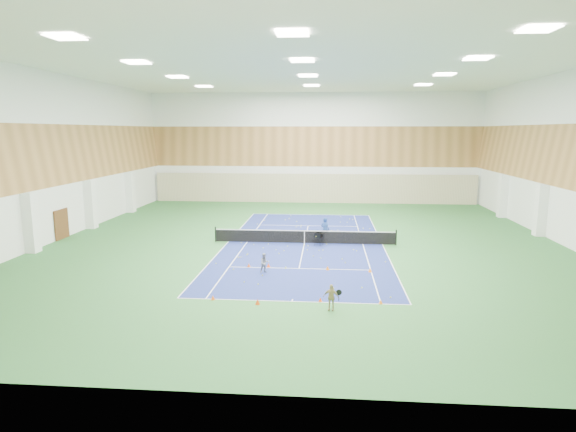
{
  "coord_description": "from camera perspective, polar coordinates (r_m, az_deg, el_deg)",
  "views": [
    {
      "loc": [
        1.57,
        -33.25,
        7.87
      ],
      "look_at": [
        -1.15,
        -0.25,
        2.0
      ],
      "focal_mm": 30.0,
      "sensor_mm": 36.0,
      "label": 1
    }
  ],
  "objects": [
    {
      "name": "ball_cart",
      "position": [
        33.49,
        3.65,
        -2.76
      ],
      "size": [
        0.7,
        0.7,
        0.91
      ],
      "primitive_type": null,
      "rotation": [
        0.0,
        0.0,
        -0.43
      ],
      "color": "black",
      "rests_on": "ground"
    },
    {
      "name": "back_curtain",
      "position": [
        53.39,
        3.0,
        3.29
      ],
      "size": [
        35.4,
        0.16,
        3.2
      ],
      "primitive_type": "cube",
      "color": "#C6B793",
      "rests_on": "ground"
    },
    {
      "name": "wood_cladding",
      "position": [
        33.29,
        2.04,
        10.27
      ],
      "size": [
        36.0,
        40.0,
        8.0
      ],
      "primitive_type": null,
      "color": "#A6733D",
      "rests_on": "room_shell"
    },
    {
      "name": "cone_base_b",
      "position": [
        22.49,
        -3.62,
        -10.1
      ],
      "size": [
        0.23,
        0.23,
        0.25
      ],
      "primitive_type": "cone",
      "color": "#E0420B",
      "rests_on": "ground"
    },
    {
      "name": "cone_svc_b",
      "position": [
        28.27,
        -2.32,
        -5.85
      ],
      "size": [
        0.23,
        0.23,
        0.25
      ],
      "primitive_type": "cone",
      "color": "#FE410D",
      "rests_on": "ground"
    },
    {
      "name": "cone_base_c",
      "position": [
        22.83,
        3.85,
        -9.86
      ],
      "size": [
        0.19,
        0.19,
        0.21
      ],
      "primitive_type": "cone",
      "color": "#FF4A0D",
      "rests_on": "ground"
    },
    {
      "name": "child_court",
      "position": [
        27.14,
        -2.79,
        -5.58
      ],
      "size": [
        0.68,
        0.63,
        1.12
      ],
      "primitive_type": "imported",
      "rotation": [
        0.0,
        0.0,
        0.49
      ],
      "color": "gray",
      "rests_on": "ground"
    },
    {
      "name": "cone_svc_d",
      "position": [
        27.7,
        9.71,
        -6.35
      ],
      "size": [
        0.22,
        0.22,
        0.24
      ],
      "primitive_type": "cone",
      "color": "orange",
      "rests_on": "ground"
    },
    {
      "name": "cone_base_d",
      "position": [
        22.93,
        10.93,
        -9.94
      ],
      "size": [
        0.18,
        0.18,
        0.2
      ],
      "primitive_type": "cone",
      "color": "orange",
      "rests_on": "ground"
    },
    {
      "name": "coach",
      "position": [
        34.56,
        4.43,
        -1.63
      ],
      "size": [
        0.77,
        0.66,
        1.78
      ],
      "primitive_type": "imported",
      "rotation": [
        0.0,
        0.0,
        2.71
      ],
      "color": "navy",
      "rests_on": "ground"
    },
    {
      "name": "tennis_balls_scatter",
      "position": [
        34.19,
        1.96,
        -3.18
      ],
      "size": [
        10.57,
        22.77,
        0.07
      ],
      "primitive_type": null,
      "color": "yellow",
      "rests_on": "ground"
    },
    {
      "name": "room_shell",
      "position": [
        33.34,
        2.02,
        6.83
      ],
      "size": [
        36.0,
        40.0,
        12.0
      ],
      "primitive_type": null,
      "color": "white",
      "rests_on": "ground"
    },
    {
      "name": "ceiling_light_grid",
      "position": [
        33.53,
        2.08,
        16.98
      ],
      "size": [
        21.4,
        25.4,
        0.06
      ],
      "primitive_type": null,
      "color": "white",
      "rests_on": "room_shell"
    },
    {
      "name": "cone_svc_c",
      "position": [
        27.82,
        4.71,
        -6.15
      ],
      "size": [
        0.22,
        0.22,
        0.24
      ],
      "primitive_type": "cone",
      "color": "orange",
      "rests_on": "ground"
    },
    {
      "name": "door_left_b",
      "position": [
        39.13,
        -25.25,
        -0.88
      ],
      "size": [
        0.08,
        1.8,
        2.2
      ],
      "primitive_type": "cube",
      "color": "#593319",
      "rests_on": "ground"
    },
    {
      "name": "cone_svc_a",
      "position": [
        28.39,
        -4.67,
        -5.83
      ],
      "size": [
        0.21,
        0.21,
        0.24
      ],
      "primitive_type": "cone",
      "color": "#E2480B",
      "rests_on": "ground"
    },
    {
      "name": "child_apron",
      "position": [
        21.7,
        5.11,
        -9.57
      ],
      "size": [
        0.74,
        0.41,
        1.2
      ],
      "primitive_type": "imported",
      "rotation": [
        0.0,
        0.0,
        -0.17
      ],
      "color": "tan",
      "rests_on": "ground"
    },
    {
      "name": "ground",
      "position": [
        34.2,
        1.96,
        -3.26
      ],
      "size": [
        40.0,
        40.0,
        0.0
      ],
      "primitive_type": "plane",
      "color": "#2A632D",
      "rests_on": "ground"
    },
    {
      "name": "tennis_net",
      "position": [
        34.08,
        1.96,
        -2.36
      ],
      "size": [
        12.8,
        0.1,
        1.1
      ],
      "primitive_type": null,
      "color": "black",
      "rests_on": "ground"
    },
    {
      "name": "court_surface",
      "position": [
        34.2,
        1.96,
        -3.25
      ],
      "size": [
        10.97,
        23.77,
        0.01
      ],
      "primitive_type": "cube",
      "color": "navy",
      "rests_on": "ground"
    },
    {
      "name": "cone_base_a",
      "position": [
        23.3,
        -8.89,
        -9.52
      ],
      "size": [
        0.2,
        0.2,
        0.22
      ],
      "primitive_type": "cone",
      "color": "#EA550C",
      "rests_on": "ground"
    }
  ]
}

